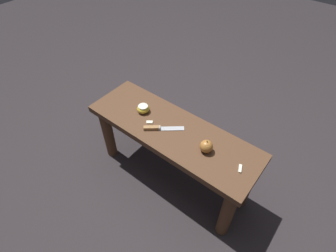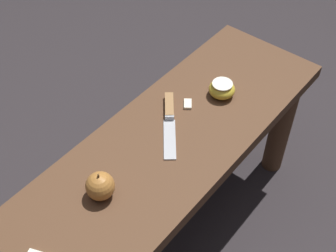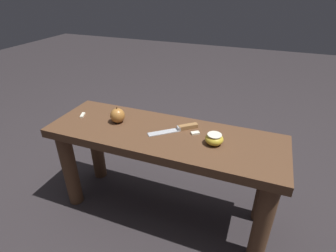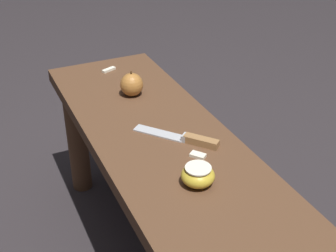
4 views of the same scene
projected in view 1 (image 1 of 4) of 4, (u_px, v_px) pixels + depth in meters
The scene contains 7 objects.
ground_plane at pixel (171, 175), 1.86m from camera, with size 8.00×8.00×0.00m, color #2D282B.
wooden_bench at pixel (172, 141), 1.60m from camera, with size 1.08×0.36×0.48m.
knife at pixel (158, 128), 1.52m from camera, with size 0.20×0.17×0.02m.
apple_whole at pixel (206, 146), 1.38m from camera, with size 0.07×0.07×0.08m.
apple_cut at pixel (143, 109), 1.61m from camera, with size 0.08×0.08×0.05m.
apple_slice_near_knife at pixel (150, 122), 1.56m from camera, with size 0.04×0.04×0.01m.
apple_slice_center at pixel (240, 169), 1.32m from camera, with size 0.03×0.05×0.01m.
Camera 1 is at (-0.64, 0.84, 1.58)m, focal length 28.00 mm.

